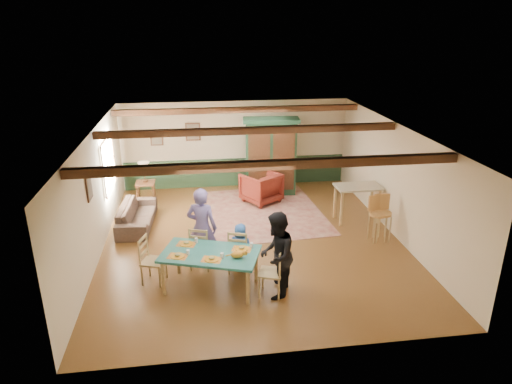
{
  "coord_description": "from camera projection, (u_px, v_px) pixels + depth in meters",
  "views": [
    {
      "loc": [
        -1.29,
        -9.8,
        4.96
      ],
      "look_at": [
        0.12,
        0.25,
        1.15
      ],
      "focal_mm": 32.0,
      "sensor_mm": 36.0,
      "label": 1
    }
  ],
  "objects": [
    {
      "name": "floor",
      "position": [
        253.0,
        240.0,
        11.0
      ],
      "size": [
        8.0,
        8.0,
        0.0
      ],
      "primitive_type": "plane",
      "color": "#583618",
      "rests_on": "ground"
    },
    {
      "name": "wall_back",
      "position": [
        236.0,
        144.0,
        14.23
      ],
      "size": [
        7.0,
        0.02,
        2.7
      ],
      "primitive_type": "cube",
      "color": "beige",
      "rests_on": "floor"
    },
    {
      "name": "wall_left",
      "position": [
        96.0,
        195.0,
        10.07
      ],
      "size": [
        0.02,
        8.0,
        2.7
      ],
      "primitive_type": "cube",
      "color": "beige",
      "rests_on": "floor"
    },
    {
      "name": "wall_right",
      "position": [
        396.0,
        181.0,
        10.98
      ],
      "size": [
        0.02,
        8.0,
        2.7
      ],
      "primitive_type": "cube",
      "color": "beige",
      "rests_on": "floor"
    },
    {
      "name": "ceiling",
      "position": [
        252.0,
        130.0,
        10.05
      ],
      "size": [
        7.0,
        8.0,
        0.02
      ],
      "primitive_type": "cube",
      "color": "silver",
      "rests_on": "wall_back"
    },
    {
      "name": "wainscot_back",
      "position": [
        236.0,
        172.0,
        14.53
      ],
      "size": [
        6.95,
        0.03,
        0.9
      ],
      "primitive_type": "cube",
      "color": "#1D3621",
      "rests_on": "floor"
    },
    {
      "name": "ceiling_beam_front",
      "position": [
        270.0,
        165.0,
        7.95
      ],
      "size": [
        6.95,
        0.16,
        0.16
      ],
      "primitive_type": "cube",
      "color": "#331C0E",
      "rests_on": "ceiling"
    },
    {
      "name": "ceiling_beam_mid",
      "position": [
        250.0,
        130.0,
        10.45
      ],
      "size": [
        6.95,
        0.16,
        0.16
      ],
      "primitive_type": "cube",
      "color": "#331C0E",
      "rests_on": "ceiling"
    },
    {
      "name": "ceiling_beam_back",
      "position": [
        238.0,
        110.0,
        12.86
      ],
      "size": [
        6.95,
        0.16,
        0.16
      ],
      "primitive_type": "cube",
      "color": "#331C0E",
      "rests_on": "ceiling"
    },
    {
      "name": "window_left",
      "position": [
        108.0,
        164.0,
        11.58
      ],
      "size": [
        0.06,
        1.6,
        1.3
      ],
      "primitive_type": null,
      "color": "white",
      "rests_on": "wall_left"
    },
    {
      "name": "picture_left_wall",
      "position": [
        89.0,
        188.0,
        9.37
      ],
      "size": [
        0.04,
        0.42,
        0.52
      ],
      "primitive_type": null,
      "color": "gray",
      "rests_on": "wall_left"
    },
    {
      "name": "picture_back_a",
      "position": [
        193.0,
        132.0,
        13.87
      ],
      "size": [
        0.45,
        0.04,
        0.55
      ],
      "primitive_type": null,
      "color": "gray",
      "rests_on": "wall_back"
    },
    {
      "name": "picture_back_b",
      "position": [
        157.0,
        138.0,
        13.78
      ],
      "size": [
        0.38,
        0.04,
        0.48
      ],
      "primitive_type": null,
      "color": "gray",
      "rests_on": "wall_back"
    },
    {
      "name": "dining_table",
      "position": [
        211.0,
        270.0,
        8.92
      ],
      "size": [
        2.09,
        1.57,
        0.77
      ],
      "primitive_type": null,
      "rotation": [
        0.0,
        0.0,
        -0.33
      ],
      "color": "#1F635D",
      "rests_on": "floor"
    },
    {
      "name": "dining_chair_far_left",
      "position": [
        202.0,
        247.0,
        9.64
      ],
      "size": [
        0.55,
        0.57,
        0.98
      ],
      "primitive_type": null,
      "rotation": [
        0.0,
        0.0,
        2.82
      ],
      "color": "#A68853",
      "rests_on": "floor"
    },
    {
      "name": "dining_chair_far_right",
      "position": [
        240.0,
        250.0,
        9.49
      ],
      "size": [
        0.55,
        0.57,
        0.98
      ],
      "primitive_type": null,
      "rotation": [
        0.0,
        0.0,
        2.82
      ],
      "color": "#A68853",
      "rests_on": "floor"
    },
    {
      "name": "dining_chair_end_left",
      "position": [
        153.0,
        260.0,
        9.09
      ],
      "size": [
        0.57,
        0.55,
        0.98
      ],
      "primitive_type": null,
      "rotation": [
        0.0,
        0.0,
        1.25
      ],
      "color": "#A68853",
      "rests_on": "floor"
    },
    {
      "name": "dining_chair_end_right",
      "position": [
        271.0,
        272.0,
        8.68
      ],
      "size": [
        0.57,
        0.55,
        0.98
      ],
      "primitive_type": null,
      "rotation": [
        0.0,
        0.0,
        -1.9
      ],
      "color": "#A68853",
      "rests_on": "floor"
    },
    {
      "name": "person_man",
      "position": [
        202.0,
        228.0,
        9.57
      ],
      "size": [
        0.75,
        0.61,
        1.78
      ],
      "primitive_type": "imported",
      "rotation": [
        0.0,
        0.0,
        2.82
      ],
      "color": "slate",
      "rests_on": "floor"
    },
    {
      "name": "person_woman",
      "position": [
        276.0,
        255.0,
        8.53
      ],
      "size": [
        0.87,
        0.99,
        1.7
      ],
      "primitive_type": "imported",
      "rotation": [
        0.0,
        0.0,
        -1.9
      ],
      "color": "black",
      "rests_on": "floor"
    },
    {
      "name": "person_child",
      "position": [
        240.0,
        247.0,
        9.56
      ],
      "size": [
        0.58,
        0.47,
        1.04
      ],
      "primitive_type": "imported",
      "rotation": [
        0.0,
        0.0,
        2.82
      ],
      "color": "#2959A7",
      "rests_on": "floor"
    },
    {
      "name": "cat",
      "position": [
        238.0,
        254.0,
        8.56
      ],
      "size": [
        0.4,
        0.26,
        0.19
      ],
      "primitive_type": null,
      "rotation": [
        0.0,
        0.0,
        -0.33
      ],
      "color": "orange",
      "rests_on": "dining_table"
    },
    {
      "name": "place_setting_near_left",
      "position": [
        177.0,
        254.0,
        8.63
      ],
      "size": [
        0.49,
        0.42,
        0.11
      ],
      "primitive_type": null,
      "rotation": [
        0.0,
        0.0,
        -0.33
      ],
      "color": "orange",
      "rests_on": "dining_table"
    },
    {
      "name": "place_setting_near_center",
      "position": [
        212.0,
        257.0,
        8.51
      ],
      "size": [
        0.49,
        0.42,
        0.11
      ],
      "primitive_type": null,
      "rotation": [
        0.0,
        0.0,
        -0.33
      ],
      "color": "orange",
      "rests_on": "dining_table"
    },
    {
      "name": "place_setting_far_left",
      "position": [
        186.0,
        242.0,
        9.1
      ],
      "size": [
        0.49,
        0.42,
        0.11
      ],
      "primitive_type": null,
      "rotation": [
        0.0,
        0.0,
        -0.33
      ],
      "color": "orange",
      "rests_on": "dining_table"
    },
    {
      "name": "place_setting_far_right",
      "position": [
        242.0,
        247.0,
        8.9
      ],
      "size": [
        0.49,
        0.42,
        0.11
      ],
      "primitive_type": null,
      "rotation": [
        0.0,
        0.0,
        -0.33
      ],
      "color": "orange",
      "rests_on": "dining_table"
    },
    {
      "name": "area_rug",
      "position": [
        262.0,
        212.0,
        12.64
      ],
      "size": [
        3.41,
        3.96,
        0.01
      ],
      "primitive_type": "cube",
      "rotation": [
        0.0,
        0.0,
        0.07
      ],
      "color": "tan",
      "rests_on": "floor"
    },
    {
      "name": "armoire",
      "position": [
        271.0,
        157.0,
        13.64
      ],
      "size": [
        1.69,
        0.81,
        2.31
      ],
      "primitive_type": "cube",
      "rotation": [
        0.0,
        0.0,
        -0.1
      ],
      "color": "#153521",
      "rests_on": "floor"
    },
    {
      "name": "armchair",
      "position": [
        261.0,
        187.0,
        13.21
      ],
      "size": [
        1.32,
        1.33,
        0.88
      ],
      "primitive_type": "imported",
      "rotation": [
        0.0,
        0.0,
        -2.55
      ],
      "color": "#4B120F",
      "rests_on": "floor"
    },
    {
      "name": "sofa",
      "position": [
        137.0,
        215.0,
        11.7
      ],
      "size": [
        0.9,
        2.04,
        0.58
      ],
      "primitive_type": "imported",
      "rotation": [
        0.0,
        0.0,
        1.51
      ],
      "color": "#3B2C25",
      "rests_on": "floor"
    },
    {
      "name": "end_table",
      "position": [
        146.0,
        193.0,
        13.12
      ],
      "size": [
        0.54,
        0.54,
        0.65
      ],
      "primitive_type": null,
      "rotation": [
        0.0,
        0.0,
        -0.02
      ],
      "color": "#331C0E",
      "rests_on": "floor"
    },
    {
      "name": "table_lamp",
      "position": [
        144.0,
        172.0,
        12.9
      ],
      "size": [
        0.34,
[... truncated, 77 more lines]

